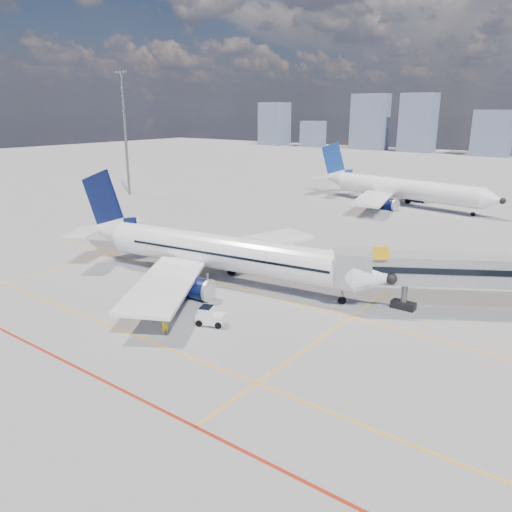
{
  "coord_description": "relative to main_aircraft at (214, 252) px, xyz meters",
  "views": [
    {
      "loc": [
        31.91,
        -29.99,
        17.83
      ],
      "look_at": [
        3.74,
        7.62,
        4.0
      ],
      "focal_mm": 35.0,
      "sensor_mm": 36.0,
      "label": 1
    }
  ],
  "objects": [
    {
      "name": "ground",
      "position": [
        2.45,
        -8.39,
        -3.22
      ],
      "size": [
        420.0,
        420.0,
        0.0
      ],
      "primitive_type": "plane",
      "color": "#939396",
      "rests_on": "ground"
    },
    {
      "name": "apron_markings",
      "position": [
        1.87,
        -12.31,
        -3.22
      ],
      "size": [
        90.0,
        35.12,
        0.01
      ],
      "color": "#FDAA0D",
      "rests_on": "ground"
    },
    {
      "name": "jet_bridge",
      "position": [
        25.96,
        8.52,
        0.52
      ],
      "size": [
        23.55,
        15.78,
        6.3
      ],
      "color": "#95979D",
      "rests_on": "ground"
    },
    {
      "name": "floodlight_mast_nw",
      "position": [
        -52.55,
        31.6,
        10.37
      ],
      "size": [
        3.2,
        0.61,
        25.45
      ],
      "color": "slate",
      "rests_on": "ground"
    },
    {
      "name": "distant_skyline",
      "position": [
        -6.28,
        181.61,
        7.31
      ],
      "size": [
        248.06,
        15.9,
        26.01
      ],
      "color": "slate",
      "rests_on": "ground"
    },
    {
      "name": "main_aircraft",
      "position": [
        0.0,
        0.0,
        0.0
      ],
      "size": [
        38.2,
        33.16,
        11.19
      ],
      "rotation": [
        0.0,
        0.0,
        0.14
      ],
      "color": "white",
      "rests_on": "ground"
    },
    {
      "name": "second_aircraft",
      "position": [
        -1.15,
        55.01,
        -0.0
      ],
      "size": [
        39.23,
        33.91,
        11.53
      ],
      "rotation": [
        0.0,
        0.0,
        -0.18
      ],
      "color": "white",
      "rests_on": "ground"
    },
    {
      "name": "baggage_tug",
      "position": [
        7.42,
        -9.08,
        -2.44
      ],
      "size": [
        2.68,
        2.18,
        1.64
      ],
      "rotation": [
        0.0,
        0.0,
        0.38
      ],
      "color": "white",
      "rests_on": "ground"
    },
    {
      "name": "cargo_dolly",
      "position": [
        0.98,
        -8.92,
        -2.02
      ],
      "size": [
        4.37,
        3.24,
        2.19
      ],
      "rotation": [
        0.0,
        0.0,
        -0.42
      ],
      "color": "black",
      "rests_on": "ground"
    },
    {
      "name": "belt_loader",
      "position": [
        -3.55,
        -4.08,
        -2.62
      ],
      "size": [
        5.79,
        1.73,
        2.35
      ],
      "rotation": [
        0.0,
        0.0,
        0.04
      ],
      "color": "black",
      "rests_on": "ground"
    },
    {
      "name": "ramp_worker",
      "position": [
        5.85,
        -12.74,
        -2.35
      ],
      "size": [
        0.67,
        0.76,
        1.74
      ],
      "primitive_type": "imported",
      "rotation": [
        0.0,
        0.0,
        1.08
      ],
      "color": "yellow",
      "rests_on": "ground"
    }
  ]
}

